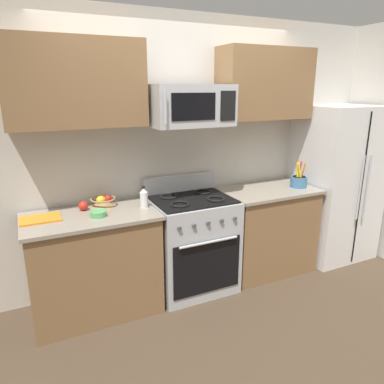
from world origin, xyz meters
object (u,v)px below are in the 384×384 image
(utensil_crock, at_px, (299,181))
(prep_bowl, at_px, (98,213))
(range_oven, at_px, (192,243))
(apple_loose, at_px, (83,206))
(fruit_basket, at_px, (103,201))
(refrigerator, at_px, (335,183))
(cutting_board, at_px, (40,219))
(bottle_vinegar, at_px, (144,198))
(microwave, at_px, (191,105))

(utensil_crock, relative_size, prep_bowl, 2.08)
(range_oven, bearing_deg, apple_loose, 171.93)
(fruit_basket, xyz_separation_m, prep_bowl, (-0.09, -0.25, -0.02))
(refrigerator, relative_size, prep_bowl, 13.03)
(fruit_basket, bearing_deg, refrigerator, -4.19)
(apple_loose, relative_size, cutting_board, 0.26)
(range_oven, xyz_separation_m, refrigerator, (1.82, -0.02, 0.40))
(range_oven, bearing_deg, bottle_vinegar, -179.01)
(fruit_basket, relative_size, apple_loose, 2.70)
(range_oven, relative_size, refrigerator, 0.63)
(microwave, bearing_deg, range_oven, -89.94)
(refrigerator, height_order, apple_loose, refrigerator)
(bottle_vinegar, bearing_deg, microwave, 4.31)
(utensil_crock, relative_size, apple_loose, 3.39)
(refrigerator, xyz_separation_m, fruit_basket, (-2.61, 0.19, 0.09))
(prep_bowl, bearing_deg, cutting_board, 164.54)
(microwave, height_order, utensil_crock, microwave)
(cutting_board, bearing_deg, apple_loose, 14.04)
(apple_loose, bearing_deg, fruit_basket, 11.69)
(cutting_board, distance_m, prep_bowl, 0.45)
(range_oven, relative_size, bottle_vinegar, 5.68)
(utensil_crock, height_order, apple_loose, utensil_crock)
(microwave, distance_m, utensil_crock, 1.46)
(microwave, relative_size, utensil_crock, 2.62)
(utensil_crock, height_order, bottle_vinegar, utensil_crock)
(cutting_board, bearing_deg, microwave, -0.94)
(utensil_crock, distance_m, fruit_basket, 2.03)
(apple_loose, height_order, cutting_board, apple_loose)
(range_oven, height_order, microwave, microwave)
(refrigerator, relative_size, cutting_board, 5.56)
(prep_bowl, bearing_deg, range_oven, 4.65)
(refrigerator, bearing_deg, bottle_vinegar, 179.77)
(microwave, xyz_separation_m, bottle_vinegar, (-0.47, -0.04, -0.78))
(microwave, height_order, bottle_vinegar, microwave)
(bottle_vinegar, bearing_deg, fruit_basket, 150.44)
(utensil_crock, bearing_deg, microwave, 175.44)
(utensil_crock, height_order, fruit_basket, utensil_crock)
(refrigerator, relative_size, apple_loose, 21.26)
(refrigerator, bearing_deg, apple_loose, 176.82)
(refrigerator, xyz_separation_m, cutting_board, (-3.14, 0.07, 0.05))
(microwave, distance_m, apple_loose, 1.28)
(apple_loose, xyz_separation_m, prep_bowl, (0.08, -0.21, -0.01))
(range_oven, bearing_deg, refrigerator, -0.54)
(prep_bowl, bearing_deg, microwave, 6.41)
(refrigerator, distance_m, utensil_crock, 0.61)
(cutting_board, bearing_deg, prep_bowl, -15.46)
(range_oven, distance_m, cutting_board, 1.40)
(refrigerator, relative_size, utensil_crock, 6.28)
(utensil_crock, bearing_deg, fruit_basket, 173.10)
(utensil_crock, height_order, prep_bowl, utensil_crock)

